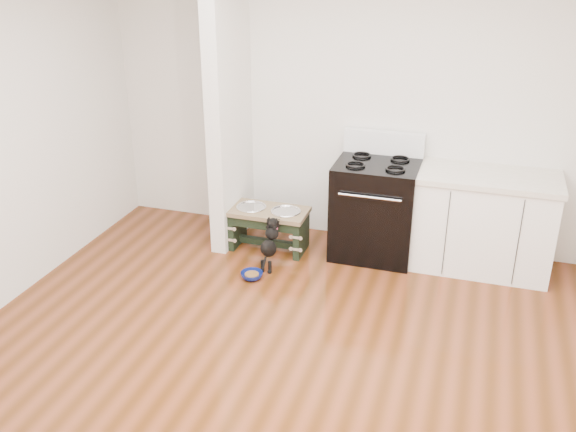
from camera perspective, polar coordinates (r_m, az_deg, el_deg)
name	(u,v)px	position (r m, az deg, el deg)	size (l,w,h in m)	color
ground	(278,385)	(4.56, -0.85, -14.81)	(5.00, 5.00, 0.00)	#4D260D
room_shell	(277,163)	(3.76, -1.01, 4.74)	(5.00, 5.00, 5.00)	silver
partition_wall	(229,106)	(6.12, -5.26, 9.68)	(0.15, 0.80, 2.70)	silver
oven_range	(375,207)	(6.08, 7.78, 0.76)	(0.76, 0.69, 1.14)	black
cabinet_run	(483,222)	(6.05, 16.95, -0.52)	(1.24, 0.64, 0.91)	white
dog_feeder	(268,221)	(6.19, -1.76, -0.45)	(0.75, 0.40, 0.43)	black
puppy	(270,242)	(5.87, -1.62, -2.34)	(0.13, 0.39, 0.46)	black
floor_bowl	(252,275)	(5.78, -3.24, -5.29)	(0.24, 0.24, 0.06)	navy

